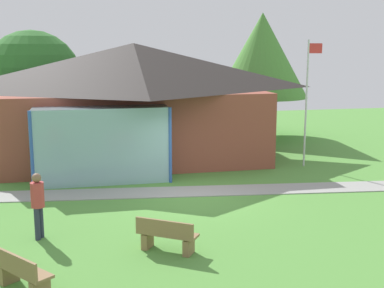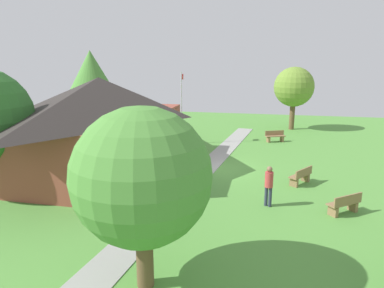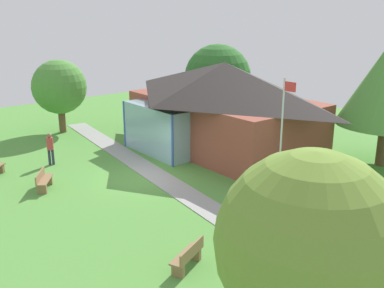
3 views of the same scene
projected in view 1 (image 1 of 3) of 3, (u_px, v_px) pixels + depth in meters
The scene contains 9 objects.
ground_plane at pixel (194, 196), 17.00m from camera, with size 44.00×44.00×0.00m, color #54933D.
pavilion at pixel (133, 100), 22.11m from camera, with size 11.78×8.07×5.10m.
footpath at pixel (191, 191), 17.49m from camera, with size 24.88×1.30×0.03m, color #999993.
flagpole at pixel (307, 97), 20.87m from camera, with size 0.64×0.08×5.23m.
bench_front_center at pixel (167, 236), 12.25m from camera, with size 1.49×1.21×0.84m.
bench_front_left at pixel (21, 273), 10.24m from camera, with size 1.28×1.45×0.84m.
visitor_strolling_lawn at pixel (38, 201), 13.00m from camera, with size 0.34×0.34×1.74m.
tree_behind_pavilion_right at pixel (262, 56), 27.82m from camera, with size 5.10×5.10×6.80m.
tree_behind_pavilion_left at pixel (33, 79), 24.59m from camera, with size 4.69×4.69×5.76m.
Camera 1 is at (-3.60, -15.99, 4.83)m, focal length 47.53 mm.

